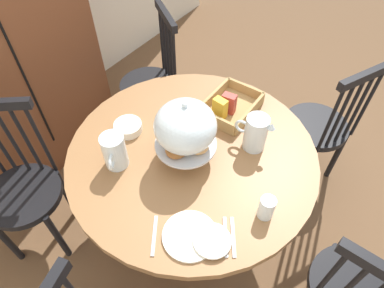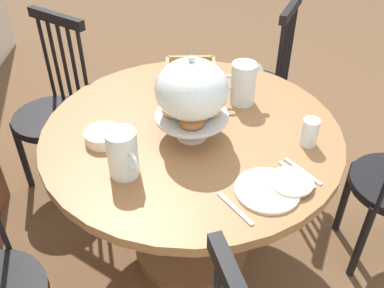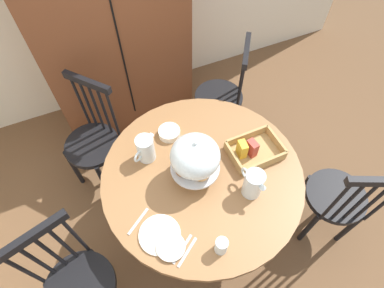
% 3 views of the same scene
% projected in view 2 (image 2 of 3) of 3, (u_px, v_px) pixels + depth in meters
% --- Properties ---
extents(ground_plane, '(10.00, 10.00, 0.00)m').
position_uv_depth(ground_plane, '(227.00, 239.00, 2.22)').
color(ground_plane, brown).
extents(dining_table, '(1.20, 1.20, 0.74)m').
position_uv_depth(dining_table, '(192.00, 169.00, 1.85)').
color(dining_table, olive).
rests_on(dining_table, ground_plane).
extents(windsor_chair_near_window, '(0.46, 0.46, 0.97)m').
position_uv_depth(windsor_chair_near_window, '(54.00, 116.00, 2.30)').
color(windsor_chair_near_window, black).
rests_on(windsor_chair_near_window, ground_plane).
extents(windsor_chair_host_seat, '(0.44, 0.44, 0.97)m').
position_uv_depth(windsor_chair_host_seat, '(257.00, 88.00, 2.54)').
color(windsor_chair_host_seat, black).
rests_on(windsor_chair_host_seat, ground_plane).
extents(pastry_stand_with_dome, '(0.28, 0.28, 0.34)m').
position_uv_depth(pastry_stand_with_dome, '(192.00, 93.00, 1.56)').
color(pastry_stand_with_dome, silver).
rests_on(pastry_stand_with_dome, dining_table).
extents(orange_juice_pitcher, '(0.17, 0.13, 0.18)m').
position_uv_depth(orange_juice_pitcher, '(123.00, 155.00, 1.46)').
color(orange_juice_pitcher, silver).
rests_on(orange_juice_pitcher, dining_table).
extents(milk_pitcher, '(0.11, 0.19, 0.18)m').
position_uv_depth(milk_pitcher, '(243.00, 85.00, 1.83)').
color(milk_pitcher, silver).
rests_on(milk_pitcher, dining_table).
extents(cereal_basket, '(0.32, 0.24, 0.12)m').
position_uv_depth(cereal_basket, '(191.00, 79.00, 1.97)').
color(cereal_basket, tan).
rests_on(cereal_basket, dining_table).
extents(china_plate_large, '(0.22, 0.22, 0.01)m').
position_uv_depth(china_plate_large, '(267.00, 190.00, 1.43)').
color(china_plate_large, white).
rests_on(china_plate_large, dining_table).
extents(china_plate_small, '(0.15, 0.15, 0.01)m').
position_uv_depth(china_plate_small, '(291.00, 181.00, 1.45)').
color(china_plate_small, white).
rests_on(china_plate_small, china_plate_large).
extents(cereal_bowl, '(0.14, 0.14, 0.04)m').
position_uv_depth(cereal_bowl, '(103.00, 136.00, 1.64)').
color(cereal_bowl, white).
rests_on(cereal_bowl, dining_table).
extents(drinking_glass, '(0.06, 0.06, 0.11)m').
position_uv_depth(drinking_glass, '(310.00, 132.00, 1.61)').
color(drinking_glass, silver).
rests_on(drinking_glass, dining_table).
extents(table_knife, '(0.15, 0.11, 0.01)m').
position_uv_depth(table_knife, '(297.00, 174.00, 1.50)').
color(table_knife, silver).
rests_on(table_knife, dining_table).
extents(dinner_fork, '(0.15, 0.11, 0.01)m').
position_uv_depth(dinner_fork, '(303.00, 171.00, 1.51)').
color(dinner_fork, silver).
rests_on(dinner_fork, dining_table).
extents(soup_spoon, '(0.15, 0.11, 0.01)m').
position_uv_depth(soup_spoon, '(235.00, 208.00, 1.37)').
color(soup_spoon, silver).
rests_on(soup_spoon, dining_table).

